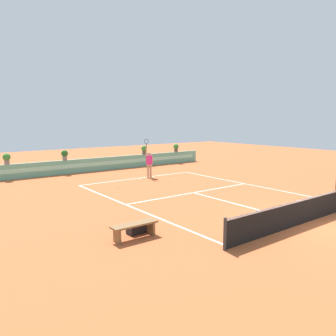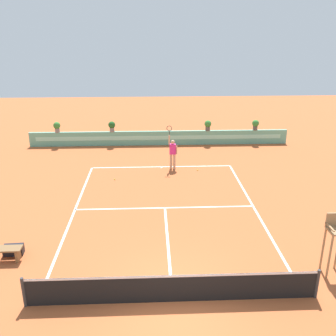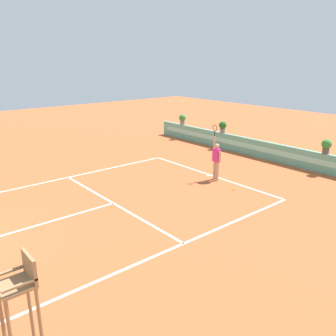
% 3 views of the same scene
% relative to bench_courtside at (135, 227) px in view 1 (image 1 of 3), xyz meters
% --- Properties ---
extents(ground_plane, '(60.00, 60.00, 0.00)m').
position_rel_bench_courtside_xyz_m(ground_plane, '(6.03, 3.56, -0.38)').
color(ground_plane, '#B2562D').
extents(court_lines, '(8.32, 11.94, 0.01)m').
position_rel_bench_courtside_xyz_m(court_lines, '(6.03, 4.28, -0.37)').
color(court_lines, white).
rests_on(court_lines, ground).
extents(net, '(8.92, 0.10, 1.00)m').
position_rel_bench_courtside_xyz_m(net, '(6.03, -2.44, 0.13)').
color(net, '#333333').
rests_on(net, ground).
extents(back_wall_barrier, '(18.00, 0.21, 1.00)m').
position_rel_bench_courtside_xyz_m(back_wall_barrier, '(6.03, 13.95, 0.12)').
color(back_wall_barrier, '#60A88E').
rests_on(back_wall_barrier, ground).
extents(bench_courtside, '(1.60, 0.44, 0.51)m').
position_rel_bench_courtside_xyz_m(bench_courtside, '(0.00, 0.00, 0.00)').
color(bench_courtside, brown).
rests_on(bench_courtside, ground).
extents(gear_bag, '(0.72, 0.40, 0.36)m').
position_rel_bench_courtside_xyz_m(gear_bag, '(0.35, 0.40, -0.20)').
color(gear_bag, black).
rests_on(gear_bag, ground).
extents(tennis_player, '(0.62, 0.27, 2.58)m').
position_rel_bench_courtside_xyz_m(tennis_player, '(6.68, 9.13, 0.67)').
color(tennis_player, tan).
rests_on(tennis_player, ground).
extents(tennis_ball_near_baseline, '(0.07, 0.07, 0.07)m').
position_rel_bench_courtside_xyz_m(tennis_ball_near_baseline, '(8.10, 8.72, -0.34)').
color(tennis_ball_near_baseline, '#CCE033').
rests_on(tennis_ball_near_baseline, ground).
extents(tennis_ball_mid_court, '(0.07, 0.07, 0.07)m').
position_rel_bench_courtside_xyz_m(tennis_ball_mid_court, '(3.42, 7.50, -0.34)').
color(tennis_ball_mid_court, '#CCE033').
rests_on(tennis_ball_mid_court, ground).
extents(potted_plant_far_left, '(0.48, 0.48, 0.72)m').
position_rel_bench_courtside_xyz_m(potted_plant_far_left, '(-1.00, 13.95, 1.04)').
color(potted_plant_far_left, gray).
rests_on(potted_plant_far_left, back_wall_barrier).
extents(potted_plant_far_right, '(0.48, 0.48, 0.72)m').
position_rel_bench_courtside_xyz_m(potted_plant_far_right, '(12.76, 13.95, 1.04)').
color(potted_plant_far_right, '#514C47').
rests_on(potted_plant_far_right, back_wall_barrier).
extents(potted_plant_right, '(0.48, 0.48, 0.72)m').
position_rel_bench_courtside_xyz_m(potted_plant_right, '(9.41, 13.95, 1.04)').
color(potted_plant_right, '#514C47').
rests_on(potted_plant_right, back_wall_barrier).
extents(potted_plant_left, '(0.48, 0.48, 0.72)m').
position_rel_bench_courtside_xyz_m(potted_plant_left, '(2.75, 13.95, 1.04)').
color(potted_plant_left, gray).
rests_on(potted_plant_left, back_wall_barrier).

